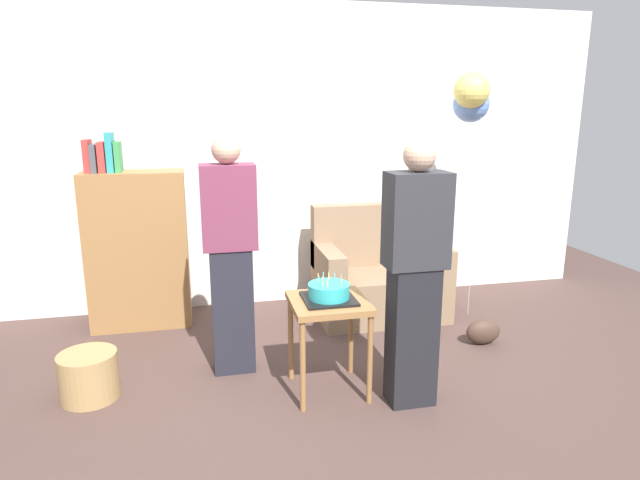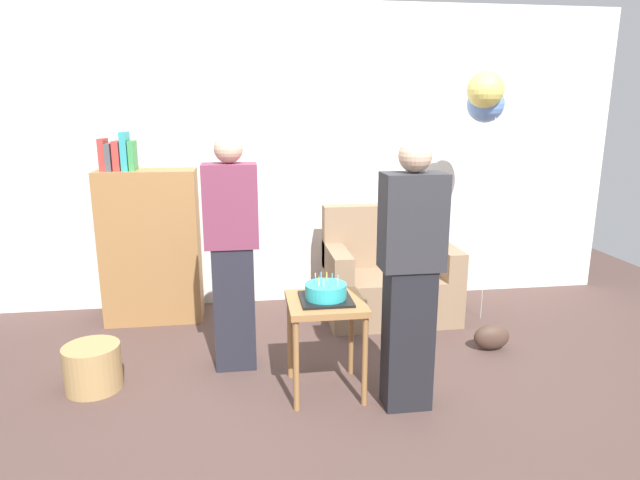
# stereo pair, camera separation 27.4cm
# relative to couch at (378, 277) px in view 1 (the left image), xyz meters

# --- Properties ---
(ground_plane) EXTENTS (8.00, 8.00, 0.00)m
(ground_plane) POSITION_rel_couch_xyz_m (-0.71, -1.48, -0.34)
(ground_plane) COLOR #4C3833
(wall_back) EXTENTS (6.00, 0.10, 2.70)m
(wall_back) POSITION_rel_couch_xyz_m (-0.71, 0.57, 1.01)
(wall_back) COLOR silver
(wall_back) RESTS_ON ground_plane
(couch) EXTENTS (1.10, 0.70, 0.96)m
(couch) POSITION_rel_couch_xyz_m (0.00, 0.00, 0.00)
(couch) COLOR #8C7054
(couch) RESTS_ON ground_plane
(bookshelf) EXTENTS (0.80, 0.36, 1.61)m
(bookshelf) POSITION_rel_couch_xyz_m (-2.03, 0.20, 0.33)
(bookshelf) COLOR olive
(bookshelf) RESTS_ON ground_plane
(side_table) EXTENTS (0.48, 0.48, 0.62)m
(side_table) POSITION_rel_couch_xyz_m (-0.75, -1.24, 0.19)
(side_table) COLOR olive
(side_table) RESTS_ON ground_plane
(birthday_cake) EXTENTS (0.32, 0.32, 0.17)m
(birthday_cake) POSITION_rel_couch_xyz_m (-0.75, -1.24, 0.33)
(birthday_cake) COLOR black
(birthday_cake) RESTS_ON side_table
(person_blowing_candles) EXTENTS (0.36, 0.22, 1.63)m
(person_blowing_candles) POSITION_rel_couch_xyz_m (-1.33, -0.80, 0.49)
(person_blowing_candles) COLOR #23232D
(person_blowing_candles) RESTS_ON ground_plane
(person_holding_cake) EXTENTS (0.36, 0.22, 1.63)m
(person_holding_cake) POSITION_rel_couch_xyz_m (-0.29, -1.48, 0.49)
(person_holding_cake) COLOR black
(person_holding_cake) RESTS_ON ground_plane
(wicker_basket) EXTENTS (0.36, 0.36, 0.30)m
(wicker_basket) POSITION_rel_couch_xyz_m (-2.25, -1.00, -0.19)
(wicker_basket) COLOR #A88451
(wicker_basket) RESTS_ON ground_plane
(handbag) EXTENTS (0.28, 0.14, 0.20)m
(handbag) POSITION_rel_couch_xyz_m (0.59, -0.81, -0.24)
(handbag) COLOR #473328
(handbag) RESTS_ON ground_plane
(balloon_bunch) EXTENTS (0.35, 0.40, 2.08)m
(balloon_bunch) POSITION_rel_couch_xyz_m (0.71, -0.15, 1.54)
(balloon_bunch) COLOR silver
(balloon_bunch) RESTS_ON ground_plane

